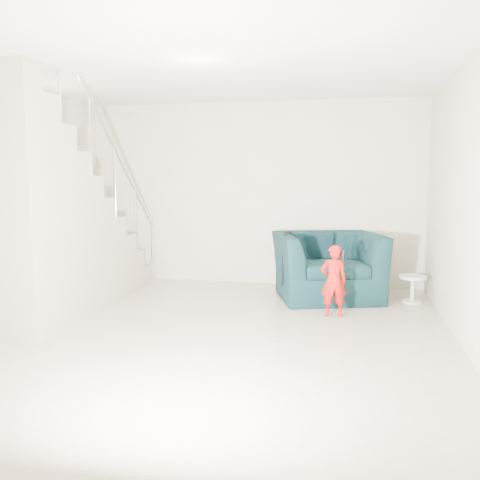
# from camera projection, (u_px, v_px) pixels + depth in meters

# --- Properties ---
(floor) EXTENTS (5.50, 5.50, 0.00)m
(floor) POSITION_uv_depth(u_px,v_px,m) (201.00, 338.00, 5.09)
(floor) COLOR gray
(floor) RESTS_ON ground
(ceiling) EXTENTS (5.50, 5.50, 0.00)m
(ceiling) POSITION_uv_depth(u_px,v_px,m) (198.00, 59.00, 4.75)
(ceiling) COLOR silver
(ceiling) RESTS_ON back_wall
(back_wall) EXTENTS (5.00, 0.00, 5.00)m
(back_wall) POSITION_uv_depth(u_px,v_px,m) (252.00, 194.00, 7.59)
(back_wall) COLOR #B8B096
(back_wall) RESTS_ON floor
(front_wall) EXTENTS (5.00, 0.00, 5.00)m
(front_wall) POSITION_uv_depth(u_px,v_px,m) (22.00, 236.00, 2.25)
(front_wall) COLOR #B8B096
(front_wall) RESTS_ON floor
(right_wall) EXTENTS (0.00, 5.50, 5.50)m
(right_wall) POSITION_uv_depth(u_px,v_px,m) (476.00, 207.00, 4.40)
(right_wall) COLOR #B8B096
(right_wall) RESTS_ON floor
(armchair) EXTENTS (1.62, 1.51, 0.86)m
(armchair) POSITION_uv_depth(u_px,v_px,m) (327.00, 266.00, 6.74)
(armchair) COLOR black
(armchair) RESTS_ON floor
(toddler) EXTENTS (0.34, 0.26, 0.84)m
(toddler) POSITION_uv_depth(u_px,v_px,m) (334.00, 281.00, 5.82)
(toddler) COLOR #AB0512
(toddler) RESTS_ON floor
(side_table) EXTENTS (0.35, 0.35, 0.35)m
(side_table) POSITION_uv_depth(u_px,v_px,m) (413.00, 284.00, 6.49)
(side_table) COLOR silver
(side_table) RESTS_ON floor
(staircase) EXTENTS (1.02, 3.03, 3.62)m
(staircase) POSITION_uv_depth(u_px,v_px,m) (48.00, 234.00, 5.91)
(staircase) COLOR #ADA089
(staircase) RESTS_ON floor
(cushion) EXTENTS (0.36, 0.17, 0.35)m
(cushion) POSITION_uv_depth(u_px,v_px,m) (320.00, 245.00, 7.00)
(cushion) COLOR black
(cushion) RESTS_ON armchair
(throw) EXTENTS (0.06, 0.57, 0.64)m
(throw) POSITION_uv_depth(u_px,v_px,m) (287.00, 257.00, 6.73)
(throw) COLOR black
(throw) RESTS_ON armchair
(phone) EXTENTS (0.03, 0.05, 0.10)m
(phone) POSITION_uv_depth(u_px,v_px,m) (344.00, 255.00, 5.73)
(phone) COLOR black
(phone) RESTS_ON toddler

